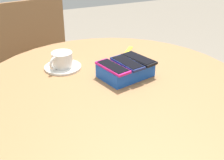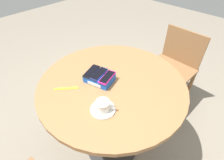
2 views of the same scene
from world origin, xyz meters
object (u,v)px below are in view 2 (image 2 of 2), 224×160
round_table (112,98)px  phone_black (92,71)px  chair_near_window (171,68)px  phone_box (99,78)px  saucer (103,109)px  coffee_cup (103,105)px  lanyard_strap (66,88)px  phone_navy (99,74)px  phone_magenta (107,77)px

round_table → phone_black: 0.25m
round_table → chair_near_window: chair_near_window is taller
phone_box → saucer: (0.19, -0.16, -0.02)m
phone_box → saucer: size_ratio=1.43×
coffee_cup → lanyard_strap: coffee_cup is taller
round_table → phone_navy: (-0.08, -0.04, 0.20)m
phone_navy → chair_near_window: (0.11, 0.90, -0.39)m
lanyard_strap → phone_navy: bearing=65.2°
phone_box → phone_navy: bearing=142.7°
saucer → round_table: bearing=120.9°
saucer → lanyard_strap: 0.29m
round_table → lanyard_strap: 0.33m
round_table → phone_box: (-0.07, -0.04, 0.17)m
phone_black → coffee_cup: (0.25, -0.14, -0.02)m
lanyard_strap → coffee_cup: bearing=8.1°
lanyard_strap → chair_near_window: bearing=79.4°
phone_black → coffee_cup: coffee_cup is taller
saucer → chair_near_window: (-0.08, 1.06, -0.34)m
phone_magenta → phone_box: bearing=-164.3°
phone_navy → coffee_cup: coffee_cup is taller
round_table → saucer: (0.12, -0.20, 0.15)m
round_table → lanyard_strap: bearing=-125.0°
phone_black → phone_navy: 0.06m
saucer → coffee_cup: 0.03m
saucer → coffee_cup: (0.00, 0.00, 0.03)m
round_table → phone_black: bearing=-156.6°
phone_black → coffee_cup: size_ratio=1.51×
phone_black → round_table: bearing=23.4°
round_table → phone_magenta: phone_magenta is taller
phone_black → saucer: 0.29m
round_table → saucer: bearing=-59.1°
coffee_cup → phone_black: bearing=150.4°
phone_box → saucer: 0.25m
phone_navy → saucer: size_ratio=1.06×
phone_black → lanyard_strap: (-0.04, -0.18, -0.05)m
phone_magenta → saucer: phone_magenta is taller
chair_near_window → phone_navy: bearing=-97.2°
phone_box → phone_magenta: 0.07m
saucer → phone_black: bearing=150.0°
phone_navy → chair_near_window: phone_navy is taller
round_table → lanyard_strap: size_ratio=6.39×
saucer → coffee_cup: size_ratio=1.42×
round_table → phone_black: (-0.13, -0.06, 0.20)m
chair_near_window → lanyard_strap: bearing=-100.6°
round_table → phone_navy: phone_navy is taller
phone_magenta → chair_near_window: (0.05, 0.89, -0.39)m
coffee_cup → phone_box: bearing=141.4°
lanyard_strap → chair_near_window: chair_near_window is taller
coffee_cup → chair_near_window: coffee_cup is taller
lanyard_strap → phone_black: bearing=78.3°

